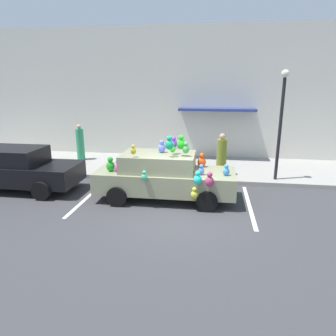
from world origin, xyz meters
name	(u,v)px	position (x,y,z in m)	size (l,w,h in m)	color
ground_plane	(179,214)	(0.00, 0.00, 0.00)	(60.00, 60.00, 0.00)	#38383A
sidewalk	(191,167)	(0.00, 5.00, 0.07)	(24.00, 4.00, 0.15)	gray
storefront_building	(196,95)	(0.01, 7.14, 3.19)	(24.00, 1.25, 6.40)	beige
parking_stripe_front	(249,205)	(2.14, 1.00, 0.00)	(0.12, 3.60, 0.01)	silver
parking_stripe_rear	(88,197)	(-3.24, 1.00, 0.00)	(0.12, 3.60, 0.01)	silver
plush_covered_car	(164,175)	(-0.64, 1.21, 0.81)	(4.53, 2.07, 2.22)	gray
parked_sedan_behind	(16,168)	(-6.06, 1.35, 0.79)	(4.43, 1.95, 1.54)	black
teddy_bear_on_sidewalk	(147,164)	(-1.74, 3.63, 0.53)	(0.43, 0.36, 0.82)	#9E723D
street_lamp_post	(281,115)	(3.36, 3.50, 2.63)	(0.28, 0.28, 4.07)	black
pedestrian_near_shopfront	(221,156)	(1.28, 3.79, 0.93)	(0.40, 0.40, 1.69)	olive
pedestrian_walking_past	(80,144)	(-5.41, 5.43, 0.93)	(0.37, 0.37, 1.71)	#308F5F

